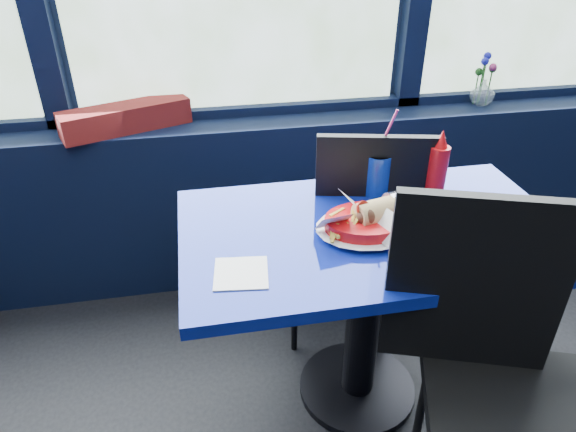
% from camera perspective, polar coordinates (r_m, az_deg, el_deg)
% --- Properties ---
extents(window_sill, '(5.00, 0.26, 0.80)m').
position_cam_1_polar(window_sill, '(2.48, -4.41, 1.87)').
color(window_sill, black).
rests_on(window_sill, ground).
extents(near_table, '(1.20, 0.70, 0.75)m').
position_cam_1_polar(near_table, '(1.73, 8.91, -6.26)').
color(near_table, black).
rests_on(near_table, ground).
extents(chair_near_front, '(0.60, 0.60, 1.04)m').
position_cam_1_polar(chair_near_front, '(1.47, 22.59, -15.55)').
color(chair_near_front, black).
rests_on(chair_near_front, ground).
extents(chair_near_back, '(0.52, 0.53, 0.97)m').
position_cam_1_polar(chair_near_back, '(2.00, 7.30, -0.94)').
color(chair_near_back, black).
rests_on(chair_near_back, ground).
extents(planter_box, '(0.54, 0.32, 0.11)m').
position_cam_1_polar(planter_box, '(2.28, -17.56, 10.39)').
color(planter_box, maroon).
rests_on(planter_box, window_sill).
extents(flower_vase, '(0.14, 0.14, 0.24)m').
position_cam_1_polar(flower_vase, '(2.64, 20.86, 13.03)').
color(flower_vase, silver).
rests_on(flower_vase, window_sill).
extents(food_basket, '(0.31, 0.31, 0.10)m').
position_cam_1_polar(food_basket, '(1.58, 9.00, -0.50)').
color(food_basket, red).
rests_on(food_basket, near_table).
extents(ketchup_bottle, '(0.07, 0.07, 0.25)m').
position_cam_1_polar(ketchup_bottle, '(1.79, 16.25, 5.08)').
color(ketchup_bottle, red).
rests_on(ketchup_bottle, near_table).
extents(soda_cup, '(0.09, 0.09, 0.31)m').
position_cam_1_polar(soda_cup, '(1.78, 9.91, 4.71)').
color(soda_cup, navy).
rests_on(soda_cup, near_table).
extents(napkin, '(0.16, 0.16, 0.00)m').
position_cam_1_polar(napkin, '(1.41, -5.24, -6.34)').
color(napkin, white).
rests_on(napkin, near_table).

